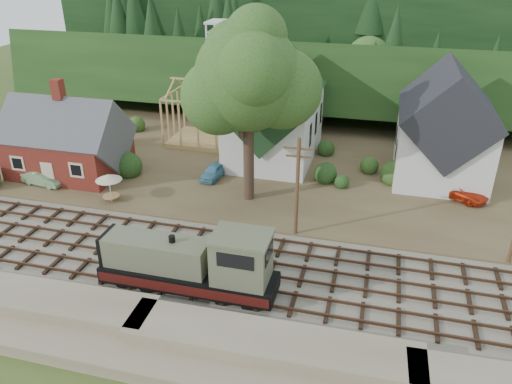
% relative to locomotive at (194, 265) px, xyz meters
% --- Properties ---
extents(ground, '(140.00, 140.00, 0.00)m').
position_rel_locomotive_xyz_m(ground, '(-2.03, 3.00, -2.02)').
color(ground, '#384C1E').
rests_on(ground, ground).
extents(embankment, '(64.00, 5.00, 1.60)m').
position_rel_locomotive_xyz_m(embankment, '(-2.03, -5.50, -2.02)').
color(embankment, '#7F7259').
rests_on(embankment, ground).
extents(railroad_bed, '(64.00, 11.00, 0.16)m').
position_rel_locomotive_xyz_m(railroad_bed, '(-2.03, 3.00, -1.94)').
color(railroad_bed, '#726B5B').
rests_on(railroad_bed, ground).
extents(village_flat, '(64.00, 26.00, 0.30)m').
position_rel_locomotive_xyz_m(village_flat, '(-2.03, 21.00, -1.87)').
color(village_flat, brown).
rests_on(village_flat, ground).
extents(hillside, '(70.00, 28.96, 12.74)m').
position_rel_locomotive_xyz_m(hillside, '(-2.03, 45.00, -2.02)').
color(hillside, '#1E3F19').
rests_on(hillside, ground).
extents(ridge, '(80.00, 20.00, 12.00)m').
position_rel_locomotive_xyz_m(ridge, '(-2.03, 61.00, -2.02)').
color(ridge, black).
rests_on(ridge, ground).
extents(depot, '(10.80, 7.41, 9.00)m').
position_rel_locomotive_xyz_m(depot, '(-18.03, 14.00, 1.20)').
color(depot, maroon).
rests_on(depot, village_flat).
extents(church, '(8.40, 15.17, 13.00)m').
position_rel_locomotive_xyz_m(church, '(-0.03, 22.68, 3.16)').
color(church, silver).
rests_on(church, village_flat).
extents(farmhouse, '(8.40, 10.80, 10.60)m').
position_rel_locomotive_xyz_m(farmhouse, '(15.97, 22.00, 2.85)').
color(farmhouse, silver).
rests_on(farmhouse, village_flat).
extents(timber_frame, '(8.20, 6.20, 6.99)m').
position_rel_locomotive_xyz_m(timber_frame, '(-8.03, 25.00, 1.25)').
color(timber_frame, tan).
rests_on(timber_frame, village_flat).
extents(lattice_tower, '(3.20, 3.20, 12.12)m').
position_rel_locomotive_xyz_m(lattice_tower, '(-8.03, 31.00, 8.01)').
color(lattice_tower, silver).
rests_on(lattice_tower, village_flat).
extents(big_tree, '(10.90, 8.40, 14.70)m').
position_rel_locomotive_xyz_m(big_tree, '(0.14, 13.08, 8.20)').
color(big_tree, '#38281E').
rests_on(big_tree, village_flat).
extents(telegraph_pole_near, '(2.20, 0.28, 8.00)m').
position_rel_locomotive_xyz_m(telegraph_pole_near, '(4.97, 8.20, 2.23)').
color(telegraph_pole_near, '#4C331E').
rests_on(telegraph_pole_near, ground).
extents(locomotive, '(11.22, 2.81, 4.51)m').
position_rel_locomotive_xyz_m(locomotive, '(0.00, 0.00, 0.00)').
color(locomotive, black).
rests_on(locomotive, railroad_bed).
extents(car_blue, '(1.91, 3.88, 1.27)m').
position_rel_locomotive_xyz_m(car_blue, '(-4.37, 16.20, -1.08)').
color(car_blue, '#5799BA').
rests_on(car_blue, village_flat).
extents(car_green, '(4.19, 1.91, 1.33)m').
position_rel_locomotive_xyz_m(car_green, '(-18.89, 10.81, -1.05)').
color(car_green, '#7EAC77').
rests_on(car_green, village_flat).
extents(car_red, '(5.28, 4.38, 1.34)m').
position_rel_locomotive_xyz_m(car_red, '(17.57, 17.67, -1.05)').
color(car_red, red).
rests_on(car_red, village_flat).
extents(patio_set, '(2.21, 2.21, 2.47)m').
position_rel_locomotive_xyz_m(patio_set, '(-11.30, 9.49, 0.38)').
color(patio_set, silver).
rests_on(patio_set, village_flat).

